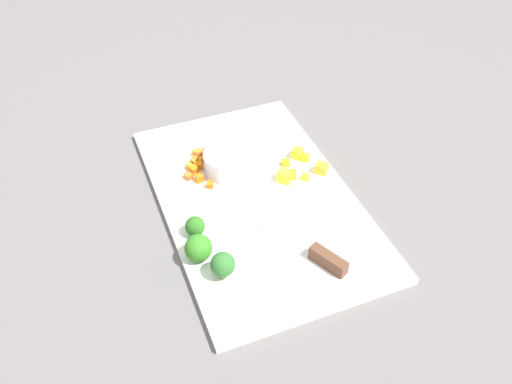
% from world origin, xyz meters
% --- Properties ---
extents(ground_plane, '(4.00, 4.00, 0.00)m').
position_xyz_m(ground_plane, '(0.00, 0.00, 0.00)').
color(ground_plane, '#615C5C').
extents(cutting_board, '(0.52, 0.32, 0.01)m').
position_xyz_m(cutting_board, '(0.00, 0.00, 0.01)').
color(cutting_board, white).
rests_on(cutting_board, ground_plane).
extents(prep_bowl, '(0.10, 0.10, 0.04)m').
position_xyz_m(prep_bowl, '(0.08, 0.02, 0.03)').
color(prep_bowl, white).
rests_on(prep_bowl, cutting_board).
extents(chef_knife, '(0.28, 0.15, 0.02)m').
position_xyz_m(chef_knife, '(-0.14, -0.02, 0.02)').
color(chef_knife, silver).
rests_on(chef_knife, cutting_board).
extents(carrot_dice_0, '(0.02, 0.02, 0.01)m').
position_xyz_m(carrot_dice_0, '(0.11, 0.09, 0.02)').
color(carrot_dice_0, orange).
rests_on(carrot_dice_0, cutting_board).
extents(carrot_dice_1, '(0.02, 0.02, 0.01)m').
position_xyz_m(carrot_dice_1, '(0.14, 0.04, 0.02)').
color(carrot_dice_1, orange).
rests_on(carrot_dice_1, cutting_board).
extents(carrot_dice_2, '(0.02, 0.02, 0.01)m').
position_xyz_m(carrot_dice_2, '(0.05, 0.07, 0.02)').
color(carrot_dice_2, orange).
rests_on(carrot_dice_2, cutting_board).
extents(carrot_dice_3, '(0.02, 0.02, 0.01)m').
position_xyz_m(carrot_dice_3, '(0.10, 0.08, 0.02)').
color(carrot_dice_3, orange).
rests_on(carrot_dice_3, cutting_board).
extents(carrot_dice_4, '(0.02, 0.02, 0.01)m').
position_xyz_m(carrot_dice_4, '(0.14, 0.03, 0.02)').
color(carrot_dice_4, orange).
rests_on(carrot_dice_4, cutting_board).
extents(carrot_dice_5, '(0.01, 0.01, 0.01)m').
position_xyz_m(carrot_dice_5, '(0.08, 0.08, 0.02)').
color(carrot_dice_5, orange).
rests_on(carrot_dice_5, cutting_board).
extents(carrot_dice_6, '(0.02, 0.02, 0.01)m').
position_xyz_m(carrot_dice_6, '(0.09, 0.10, 0.02)').
color(carrot_dice_6, orange).
rests_on(carrot_dice_6, cutting_board).
extents(carrot_dice_7, '(0.02, 0.02, 0.01)m').
position_xyz_m(carrot_dice_7, '(0.14, 0.06, 0.02)').
color(carrot_dice_7, orange).
rests_on(carrot_dice_7, cutting_board).
extents(carrot_dice_8, '(0.01, 0.01, 0.01)m').
position_xyz_m(carrot_dice_8, '(0.11, 0.07, 0.02)').
color(carrot_dice_8, orange).
rests_on(carrot_dice_8, cutting_board).
extents(carrot_dice_9, '(0.02, 0.02, 0.01)m').
position_xyz_m(carrot_dice_9, '(0.12, 0.08, 0.02)').
color(carrot_dice_9, orange).
rests_on(carrot_dice_9, cutting_board).
extents(carrot_dice_10, '(0.01, 0.01, 0.01)m').
position_xyz_m(carrot_dice_10, '(0.13, 0.06, 0.02)').
color(carrot_dice_10, orange).
rests_on(carrot_dice_10, cutting_board).
extents(carrot_dice_11, '(0.01, 0.01, 0.01)m').
position_xyz_m(carrot_dice_11, '(0.13, 0.07, 0.02)').
color(carrot_dice_11, orange).
rests_on(carrot_dice_11, cutting_board).
extents(pepper_dice_0, '(0.03, 0.03, 0.02)m').
position_xyz_m(pepper_dice_0, '(0.07, -0.11, 0.02)').
color(pepper_dice_0, yellow).
rests_on(pepper_dice_0, cutting_board).
extents(pepper_dice_1, '(0.03, 0.03, 0.02)m').
position_xyz_m(pepper_dice_1, '(0.02, -0.13, 0.02)').
color(pepper_dice_1, yellow).
rests_on(pepper_dice_1, cutting_board).
extents(pepper_dice_2, '(0.02, 0.02, 0.01)m').
position_xyz_m(pepper_dice_2, '(0.06, -0.12, 0.02)').
color(pepper_dice_2, yellow).
rests_on(pepper_dice_2, cutting_board).
extents(pepper_dice_3, '(0.02, 0.02, 0.01)m').
position_xyz_m(pepper_dice_3, '(0.06, -0.08, 0.02)').
color(pepper_dice_3, yellow).
rests_on(pepper_dice_3, cutting_board).
extents(pepper_dice_4, '(0.02, 0.02, 0.01)m').
position_xyz_m(pepper_dice_4, '(0.02, -0.08, 0.02)').
color(pepper_dice_4, yellow).
rests_on(pepper_dice_4, cutting_board).
extents(pepper_dice_5, '(0.02, 0.02, 0.01)m').
position_xyz_m(pepper_dice_5, '(0.01, -0.10, 0.02)').
color(pepper_dice_5, yellow).
rests_on(pepper_dice_5, cutting_board).
extents(pepper_dice_6, '(0.03, 0.03, 0.02)m').
position_xyz_m(pepper_dice_6, '(0.02, -0.06, 0.02)').
color(pepper_dice_6, yellow).
rests_on(pepper_dice_6, cutting_board).
extents(broccoli_floret_0, '(0.04, 0.04, 0.04)m').
position_xyz_m(broccoli_floret_0, '(-0.14, 0.11, 0.04)').
color(broccoli_floret_0, '#96AE5A').
rests_on(broccoli_floret_0, cutting_board).
extents(broccoli_floret_1, '(0.04, 0.04, 0.04)m').
position_xyz_m(broccoli_floret_1, '(-0.10, 0.13, 0.03)').
color(broccoli_floret_1, '#8CB761').
rests_on(broccoli_floret_1, cutting_board).
extents(broccoli_floret_2, '(0.03, 0.03, 0.03)m').
position_xyz_m(broccoli_floret_2, '(-0.05, 0.12, 0.03)').
color(broccoli_floret_2, '#97C263').
rests_on(broccoli_floret_2, cutting_board).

